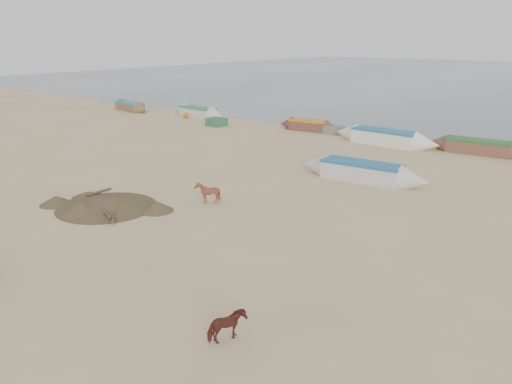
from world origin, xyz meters
TOP-DOWN VIEW (x-y plane):
  - ground at (0.00, 0.00)m, footprint 140.00×140.00m
  - calf_front at (-2.59, 3.94)m, footprint 0.90×0.81m
  - calf_right at (4.79, -3.00)m, footprint 0.71×0.82m
  - near_canoe at (0.84, 11.22)m, footprint 6.71×1.83m
  - debris_pile at (-5.51, 0.95)m, footprint 5.13×5.13m
  - waterline_canoes at (0.01, 20.42)m, footprint 60.90×4.95m
  - beach_clutter at (4.11, 19.67)m, footprint 43.15×4.05m

SIDE VIEW (x-z plane):
  - ground at x=0.00m, z-range 0.00..0.00m
  - debris_pile at x=-5.51m, z-range 0.00..0.44m
  - beach_clutter at x=4.11m, z-range -0.02..0.62m
  - calf_right at x=4.79m, z-range 0.00..0.78m
  - waterline_canoes at x=0.01m, z-range -0.05..0.91m
  - near_canoe at x=0.84m, z-range 0.00..0.92m
  - calf_front at x=-2.59m, z-range 0.00..0.94m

